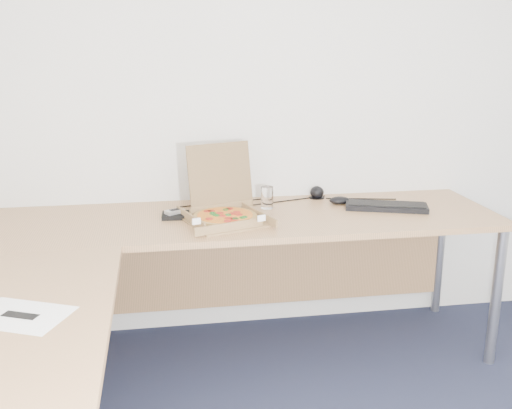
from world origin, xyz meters
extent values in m
cube|color=#AC7C4F|center=(-0.50, 1.40, 0.71)|extent=(2.50, 0.70, 0.03)
cylinder|color=gray|center=(0.70, 1.70, 0.35)|extent=(0.05, 0.05, 0.70)
cube|color=olive|center=(-0.59, 1.32, 0.73)|extent=(0.33, 0.33, 0.01)
cube|color=olive|center=(-0.59, 1.50, 0.90)|extent=(0.33, 0.07, 0.33)
cylinder|color=#B08342|center=(-0.59, 1.32, 0.75)|extent=(0.30, 0.30, 0.02)
cylinder|color=#B51E03|center=(-0.59, 1.32, 0.77)|extent=(0.26, 0.26, 0.00)
cylinder|color=white|center=(-0.35, 1.53, 0.79)|extent=(0.06, 0.06, 0.11)
cube|color=black|center=(0.24, 1.41, 0.74)|extent=(0.43, 0.26, 0.03)
ellipsoid|color=black|center=(0.03, 1.54, 0.75)|extent=(0.12, 0.10, 0.04)
cube|color=black|center=(-0.82, 1.43, 0.74)|extent=(0.14, 0.12, 0.02)
cube|color=#B2B5BA|center=(-0.82, 1.43, 0.76)|extent=(0.10, 0.09, 0.02)
cube|color=white|center=(-1.33, 0.45, 0.73)|extent=(0.35, 0.31, 0.00)
ellipsoid|color=black|center=(-0.05, 1.68, 0.77)|extent=(0.08, 0.08, 0.07)
camera|label=1|loc=(-0.88, -1.33, 1.55)|focal=41.71mm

